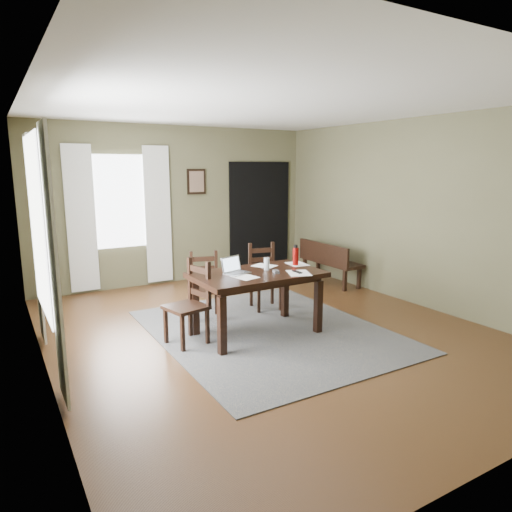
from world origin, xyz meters
TOP-DOWN VIEW (x-y plane):
  - ground at (0.00, 0.00)m, footprint 5.00×6.00m
  - room_shell at (0.00, 0.00)m, footprint 5.02×6.02m
  - rug at (0.00, 0.00)m, footprint 2.60×3.20m
  - dining_table at (-0.16, -0.01)m, footprint 1.53×0.93m
  - chair_end at (-0.98, 0.13)m, footprint 0.50×0.50m
  - chair_back_left at (-0.46, 0.85)m, footprint 0.48×0.48m
  - chair_back_right at (0.46, 0.85)m, footprint 0.47×0.48m
  - bench at (2.16, 1.50)m, footprint 0.41×1.28m
  - laptop at (-0.42, 0.09)m, footprint 0.34×0.30m
  - computer_mouse at (0.01, -0.15)m, footprint 0.08×0.11m
  - tv_remote at (0.24, -0.26)m, footprint 0.04×0.16m
  - drinking_glass at (0.00, 0.05)m, footprint 0.09×0.09m
  - water_bottle at (0.46, 0.09)m, footprint 0.10×0.10m
  - paper_a at (-0.40, -0.14)m, footprint 0.28×0.33m
  - paper_b at (0.24, -0.29)m, footprint 0.35×0.39m
  - paper_c at (0.10, 0.26)m, footprint 0.32×0.35m
  - paper_d at (0.52, 0.14)m, footprint 0.25×0.31m
  - window_left at (-2.47, 0.20)m, footprint 0.01×1.30m
  - window_back at (-1.00, 2.97)m, footprint 1.00×0.01m
  - curtain_left_near at (-2.44, -0.62)m, footprint 0.03×0.48m
  - curtain_left_far at (-2.44, 1.02)m, footprint 0.03×0.48m
  - curtain_back_left at (-1.62, 2.94)m, footprint 0.44×0.03m
  - curtain_back_right at (-0.38, 2.94)m, footprint 0.44×0.03m
  - framed_picture at (0.35, 2.97)m, footprint 0.34×0.03m
  - doorway_back at (1.65, 2.97)m, footprint 1.30×0.03m

SIDE VIEW (x-z plane):
  - ground at x=0.00m, z-range -0.01..0.00m
  - rug at x=0.00m, z-range 0.00..0.01m
  - bench at x=2.16m, z-range 0.07..0.79m
  - chair_back_left at x=-0.46m, z-range -0.01..0.88m
  - chair_back_right at x=0.46m, z-range -0.01..0.92m
  - chair_end at x=-0.98m, z-range -0.01..0.95m
  - dining_table at x=-0.16m, z-range 0.30..1.05m
  - paper_c at x=0.10m, z-range 0.77..0.77m
  - paper_a at x=-0.40m, z-range 0.77..0.77m
  - paper_d at x=0.52m, z-range 0.77..0.77m
  - paper_b at x=0.24m, z-range 0.77..0.77m
  - tv_remote at x=0.24m, z-range 0.77..0.79m
  - computer_mouse at x=0.01m, z-range 0.77..0.80m
  - laptop at x=-0.42m, z-range 0.72..0.92m
  - drinking_glass at x=0.00m, z-range 0.77..0.92m
  - water_bottle at x=0.46m, z-range 0.76..1.02m
  - doorway_back at x=1.65m, z-range 0.00..2.10m
  - curtain_left_near at x=-2.44m, z-range 0.05..2.35m
  - curtain_left_far at x=-2.44m, z-range 0.05..2.35m
  - curtain_back_left at x=-1.62m, z-range 0.05..2.35m
  - curtain_back_right at x=-0.38m, z-range 0.05..2.35m
  - window_left at x=-2.47m, z-range 0.60..2.30m
  - window_back at x=-1.00m, z-range 0.70..2.20m
  - framed_picture at x=0.35m, z-range 1.53..1.97m
  - room_shell at x=0.00m, z-range 0.45..3.16m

